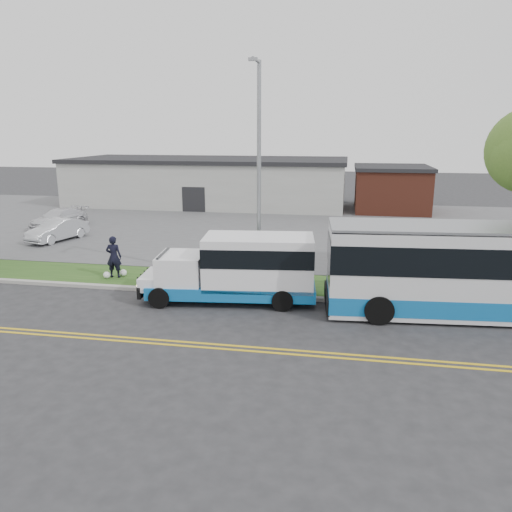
% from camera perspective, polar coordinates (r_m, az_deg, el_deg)
% --- Properties ---
extents(ground, '(140.00, 140.00, 0.00)m').
position_cam_1_polar(ground, '(20.82, -9.23, -5.12)').
color(ground, '#28282B').
rests_on(ground, ground).
extents(lane_line_north, '(70.00, 0.12, 0.01)m').
position_cam_1_polar(lane_line_north, '(17.48, -13.45, -9.13)').
color(lane_line_north, gold).
rests_on(lane_line_north, ground).
extents(lane_line_south, '(70.00, 0.12, 0.01)m').
position_cam_1_polar(lane_line_south, '(17.23, -13.85, -9.51)').
color(lane_line_south, gold).
rests_on(lane_line_south, ground).
extents(curb, '(80.00, 0.30, 0.15)m').
position_cam_1_polar(curb, '(21.77, -8.28, -4.00)').
color(curb, '#9E9B93').
rests_on(curb, ground).
extents(verge, '(80.00, 3.30, 0.10)m').
position_cam_1_polar(verge, '(23.41, -6.89, -2.73)').
color(verge, '#234617').
rests_on(verge, ground).
extents(parking_lot, '(80.00, 25.00, 0.10)m').
position_cam_1_polar(parking_lot, '(36.74, -0.45, 3.54)').
color(parking_lot, '#4C4C4F').
rests_on(parking_lot, ground).
extents(commercial_building, '(25.40, 10.40, 4.35)m').
position_cam_1_polar(commercial_building, '(47.46, -5.38, 8.47)').
color(commercial_building, '#9E9E99').
rests_on(commercial_building, ground).
extents(brick_wing, '(6.30, 7.30, 3.90)m').
position_cam_1_polar(brick_wing, '(44.91, 15.17, 7.45)').
color(brick_wing, brown).
rests_on(brick_wing, ground).
extents(streetlight_near, '(0.35, 1.53, 9.50)m').
position_cam_1_polar(streetlight_near, '(21.60, 0.31, 9.98)').
color(streetlight_near, gray).
rests_on(streetlight_near, verge).
extents(shuttle_bus, '(7.30, 3.06, 2.72)m').
position_cam_1_polar(shuttle_bus, '(20.19, -1.67, -1.22)').
color(shuttle_bus, '#0E5DA1').
rests_on(shuttle_bus, ground).
extents(transit_bus, '(12.55, 3.79, 3.43)m').
position_cam_1_polar(transit_bus, '(20.51, 25.65, -1.58)').
color(transit_bus, silver).
rests_on(transit_bus, ground).
extents(pedestrian, '(0.77, 0.55, 1.98)m').
position_cam_1_polar(pedestrian, '(24.17, -15.94, -0.09)').
color(pedestrian, black).
rests_on(pedestrian, verge).
extents(parked_car_a, '(2.43, 4.32, 1.35)m').
position_cam_1_polar(parked_car_a, '(33.61, -21.73, 2.79)').
color(parked_car_a, silver).
rests_on(parked_car_a, parking_lot).
extents(parked_car_b, '(2.95, 4.84, 1.31)m').
position_cam_1_polar(parked_car_b, '(38.21, -21.64, 4.03)').
color(parked_car_b, silver).
rests_on(parked_car_b, parking_lot).
extents(grocery_bag_left, '(0.32, 0.32, 0.32)m').
position_cam_1_polar(grocery_bag_left, '(24.30, -16.70, -2.09)').
color(grocery_bag_left, white).
rests_on(grocery_bag_left, verge).
extents(grocery_bag_right, '(0.32, 0.32, 0.32)m').
position_cam_1_polar(grocery_bag_right, '(24.47, -14.93, -1.86)').
color(grocery_bag_right, white).
rests_on(grocery_bag_right, verge).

